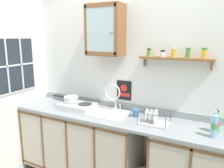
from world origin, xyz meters
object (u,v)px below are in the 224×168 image
object	(u,v)px
hot_plate_stove	(77,106)
bottle_soda_green_0	(216,122)
sink	(107,113)
dish_rack	(153,120)
wall_cabinet	(105,30)
bottle_water_blue_2	(214,125)
mug	(135,113)
saucepan	(71,99)
warning_sign	(124,90)

from	to	relation	value
hot_plate_stove	bottle_soda_green_0	size ratio (longest dim) A/B	1.98
sink	hot_plate_stove	bearing A→B (deg)	-172.09
dish_rack	wall_cabinet	size ratio (longest dim) A/B	0.54
hot_plate_stove	bottle_water_blue_2	xyz separation A→B (m)	(1.61, -0.08, 0.08)
bottle_soda_green_0	hot_plate_stove	bearing A→B (deg)	-177.98
mug	hot_plate_stove	bearing A→B (deg)	-172.17
bottle_water_blue_2	mug	world-z (taller)	bottle_water_blue_2
dish_rack	wall_cabinet	bearing A→B (deg)	165.50
wall_cabinet	bottle_soda_green_0	bearing A→B (deg)	-5.13
bottle_soda_green_0	wall_cabinet	size ratio (longest dim) A/B	0.38
saucepan	warning_sign	distance (m)	0.71
bottle_soda_green_0	warning_sign	size ratio (longest dim) A/B	0.91
warning_sign	wall_cabinet	bearing A→B (deg)	-148.72
bottle_water_blue_2	dish_rack	xyz separation A→B (m)	(-0.60, 0.08, -0.08)
bottle_water_blue_2	hot_plate_stove	bearing A→B (deg)	177.16
bottle_water_blue_2	wall_cabinet	world-z (taller)	wall_cabinet
dish_rack	mug	bearing A→B (deg)	156.26
dish_rack	warning_sign	world-z (taller)	warning_sign
sink	mug	distance (m)	0.36
mug	saucepan	bearing A→B (deg)	-174.63
sink	bottle_soda_green_0	bearing A→B (deg)	-0.01
sink	saucepan	xyz separation A→B (m)	(-0.53, -0.03, 0.12)
hot_plate_stove	saucepan	bearing A→B (deg)	168.96
hot_plate_stove	dish_rack	size ratio (longest dim) A/B	1.39
saucepan	mug	distance (m)	0.89
wall_cabinet	sink	bearing A→B (deg)	-53.83
hot_plate_stove	mug	xyz separation A→B (m)	(0.76, 0.11, 0.00)
saucepan	dish_rack	xyz separation A→B (m)	(1.13, -0.03, -0.08)
bottle_soda_green_0	warning_sign	world-z (taller)	warning_sign
sink	hot_plate_stove	distance (m)	0.42
mug	wall_cabinet	size ratio (longest dim) A/B	0.16
bottle_water_blue_2	warning_sign	world-z (taller)	warning_sign
bottle_soda_green_0	dish_rack	distance (m)	0.61
warning_sign	bottle_soda_green_0	bearing A→B (deg)	-12.26
dish_rack	warning_sign	bearing A→B (deg)	148.42
dish_rack	wall_cabinet	world-z (taller)	wall_cabinet
bottle_water_blue_2	mug	bearing A→B (deg)	167.69
hot_plate_stove	warning_sign	distance (m)	0.64
sink	bottle_water_blue_2	world-z (taller)	sink
bottle_soda_green_0	bottle_water_blue_2	size ratio (longest dim) A/B	0.87
bottle_water_blue_2	dish_rack	distance (m)	0.61
dish_rack	hot_plate_stove	bearing A→B (deg)	179.75
bottle_soda_green_0	wall_cabinet	distance (m)	1.57
saucepan	bottle_water_blue_2	size ratio (longest dim) A/B	1.45
saucepan	dish_rack	world-z (taller)	dish_rack
hot_plate_stove	dish_rack	xyz separation A→B (m)	(1.01, -0.00, -0.00)
saucepan	bottle_soda_green_0	world-z (taller)	bottle_soda_green_0
mug	wall_cabinet	xyz separation A→B (m)	(-0.44, 0.07, 0.95)
hot_plate_stove	warning_sign	bearing A→B (deg)	29.22
saucepan	mug	world-z (taller)	saucepan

